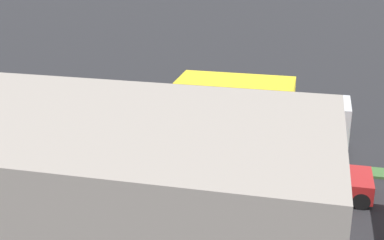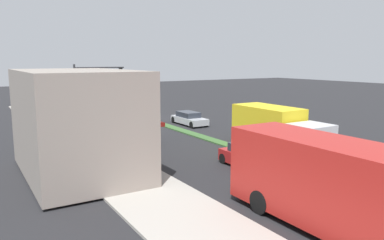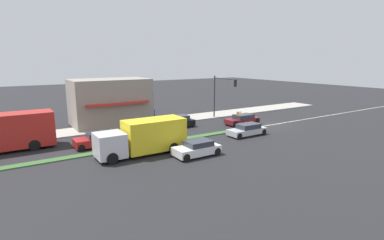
{
  "view_description": "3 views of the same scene",
  "coord_description": "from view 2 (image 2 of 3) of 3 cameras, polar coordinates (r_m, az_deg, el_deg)",
  "views": [
    {
      "loc": [
        20.28,
        20.1,
        9.09
      ],
      "look_at": [
        -0.0,
        15.22,
        1.64
      ],
      "focal_mm": 50.0,
      "sensor_mm": 36.0,
      "label": 1
    },
    {
      "loc": [
        15.82,
        35.97,
        6.04
      ],
      "look_at": [
        1.36,
        12.31,
        1.62
      ],
      "focal_mm": 35.0,
      "sensor_mm": 36.0,
      "label": 2
    },
    {
      "loc": [
        -24.77,
        27.33,
        7.8
      ],
      "look_at": [
        1.19,
        10.65,
        1.58
      ],
      "focal_mm": 28.0,
      "sensor_mm": 36.0,
      "label": 3
    }
  ],
  "objects": [
    {
      "name": "sedan_maroon",
      "position": [
        36.42,
        -9.1,
        0.36
      ],
      "size": [
        1.74,
        4.4,
        1.23
      ],
      "color": "maroon",
      "rests_on": "ground"
    },
    {
      "name": "suv_black",
      "position": [
        28.5,
        -8.53,
        -1.92
      ],
      "size": [
        1.74,
        3.94,
        1.39
      ],
      "color": "black",
      "rests_on": "ground"
    },
    {
      "name": "traffic_signal_main",
      "position": [
        34.48,
        -15.09,
        5.19
      ],
      "size": [
        4.59,
        0.34,
        5.6
      ],
      "color": "#333338",
      "rests_on": "sidewalk_right"
    },
    {
      "name": "city_bus",
      "position": [
        13.56,
        24.85,
        -10.26
      ],
      "size": [
        2.56,
        11.0,
        3.26
      ],
      "color": "red",
      "rests_on": "ground"
    },
    {
      "name": "building_corner_store",
      "position": [
        20.63,
        -17.1,
        -0.28
      ],
      "size": [
        6.03,
        9.02,
        5.43
      ],
      "color": "gray",
      "rests_on": "sidewalk_right"
    },
    {
      "name": "warning_aframe_sign",
      "position": [
        37.68,
        -15.42,
        0.16
      ],
      "size": [
        0.45,
        0.53,
        0.84
      ],
      "color": "orange",
      "rests_on": "ground"
    },
    {
      "name": "van_white",
      "position": [
        30.65,
        12.03,
        -1.34
      ],
      "size": [
        1.88,
        3.86,
        1.26
      ],
      "color": "silver",
      "rests_on": "ground"
    },
    {
      "name": "sedan_silver",
      "position": [
        35.45,
        -0.45,
        0.22
      ],
      "size": [
        1.72,
        4.25,
        1.23
      ],
      "color": "#B7BABF",
      "rests_on": "ground"
    },
    {
      "name": "delivery_truck",
      "position": [
        26.16,
        12.77,
        -1.23
      ],
      "size": [
        2.44,
        7.5,
        2.87
      ],
      "color": "silver",
      "rests_on": "ground"
    },
    {
      "name": "hatchback_red",
      "position": [
        21.51,
        9.17,
        -5.6
      ],
      "size": [
        1.88,
        4.11,
        1.33
      ],
      "color": "#AD1E1E",
      "rests_on": "ground"
    },
    {
      "name": "sidewalk_right",
      "position": [
        19.69,
        -9.73,
        -8.75
      ],
      "size": [
        4.0,
        73.0,
        0.12
      ],
      "primitive_type": "cube",
      "color": "#A8A399",
      "rests_on": "ground"
    },
    {
      "name": "ground_plane",
      "position": [
        24.69,
        9.67,
        -5.23
      ],
      "size": [
        160.0,
        160.0,
        0.0
      ],
      "primitive_type": "plane",
      "color": "#232326"
    },
    {
      "name": "lane_marking_center",
      "position": [
        39.76,
        -7.59,
        0.25
      ],
      "size": [
        0.16,
        60.0,
        0.01
      ],
      "primitive_type": "cube",
      "color": "beige",
      "rests_on": "ground"
    },
    {
      "name": "pedestrian",
      "position": [
        26.34,
        -18.85,
        -2.56
      ],
      "size": [
        0.34,
        0.34,
        1.59
      ],
      "color": "#282D42",
      "rests_on": "sidewalk_right"
    }
  ]
}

